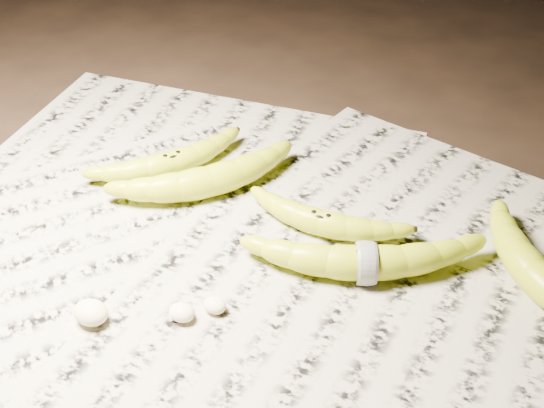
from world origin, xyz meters
The scene contains 11 objects.
ground centered at (0.00, 0.00, 0.00)m, with size 3.00×3.00×0.00m, color black.
newspaper_patch centered at (0.02, -0.01, 0.00)m, with size 0.90×0.70×0.01m, color #A9A391.
banana_left_a centered at (-0.17, 0.07, 0.02)m, with size 0.19×0.05×0.03m, color #BFD41A, non-canonical shape.
banana_left_b centered at (-0.10, 0.06, 0.03)m, with size 0.21×0.07×0.04m, color #BFD41A, non-canonical shape.
banana_center centered at (0.05, 0.07, 0.02)m, with size 0.17×0.05×0.03m, color #BFD41A, non-canonical shape.
banana_taped centered at (0.13, 0.03, 0.03)m, with size 0.24×0.06×0.04m, color #BFD41A, non-canonical shape.
banana_upper_a centered at (0.28, 0.11, 0.03)m, with size 0.21×0.06×0.04m, color #BFD41A, non-canonical shape.
measuring_tape centered at (0.13, 0.03, 0.03)m, with size 0.05×0.05×0.00m, color white.
flesh_chunk_a centered at (-0.08, -0.18, 0.02)m, with size 0.04×0.03×0.02m, color #F4E5BD.
flesh_chunk_b centered at (0.00, -0.13, 0.02)m, with size 0.03×0.02×0.02m, color #F4E5BD.
flesh_chunk_c centered at (0.02, -0.10, 0.02)m, with size 0.03×0.02×0.01m, color #F4E5BD.
Camera 1 is at (0.38, -0.53, 0.57)m, focal length 50.00 mm.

